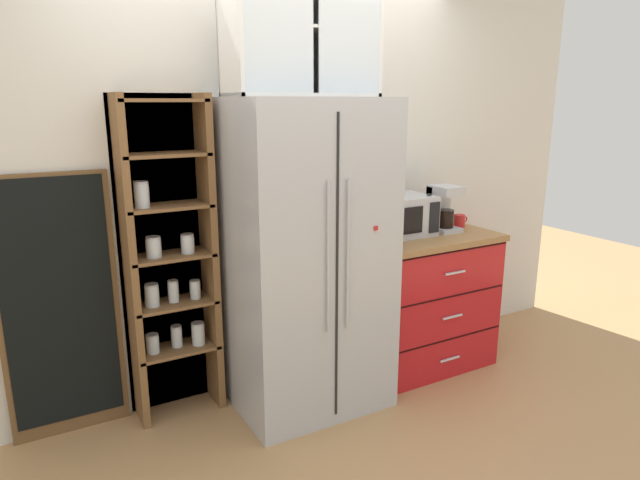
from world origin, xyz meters
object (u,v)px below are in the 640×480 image
at_px(refrigerator, 305,257).
at_px(bottle_amber, 429,218).
at_px(coffee_maker, 442,208).
at_px(mug_red, 460,221).
at_px(chalkboard_menu, 60,308).
at_px(bottle_cobalt, 428,217).
at_px(microwave, 398,216).

height_order(refrigerator, bottle_amber, refrigerator).
xyz_separation_m(coffee_maker, mug_red, (0.19, 0.03, -0.11)).
bearing_deg(chalkboard_menu, bottle_cobalt, -8.24).
relative_size(coffee_maker, bottle_amber, 1.21).
xyz_separation_m(microwave, mug_red, (0.53, -0.01, -0.09)).
height_order(bottle_amber, chalkboard_menu, chalkboard_menu).
height_order(coffee_maker, bottle_amber, coffee_maker).
xyz_separation_m(refrigerator, bottle_cobalt, (0.92, 0.01, 0.14)).
relative_size(coffee_maker, mug_red, 2.80).
relative_size(bottle_amber, chalkboard_menu, 0.18).
xyz_separation_m(refrigerator, mug_red, (1.27, 0.08, 0.07)).
bearing_deg(bottle_cobalt, bottle_amber, -90.00).
distance_m(refrigerator, mug_red, 1.28).
height_order(mug_red, bottle_amber, bottle_amber).
xyz_separation_m(microwave, bottle_cobalt, (0.18, -0.09, -0.01)).
xyz_separation_m(bottle_cobalt, chalkboard_menu, (-2.22, 0.32, -0.32)).
height_order(refrigerator, coffee_maker, refrigerator).
height_order(refrigerator, microwave, refrigerator).
bearing_deg(chalkboard_menu, bottle_amber, -8.40).
xyz_separation_m(microwave, bottle_amber, (0.18, -0.09, -0.02)).
bearing_deg(chalkboard_menu, mug_red, -5.57).
distance_m(refrigerator, bottle_cobalt, 0.93).
bearing_deg(coffee_maker, refrigerator, -177.10).
distance_m(mug_red, bottle_amber, 0.36).
bearing_deg(refrigerator, chalkboard_menu, 165.60).
xyz_separation_m(mug_red, chalkboard_menu, (-2.57, 0.25, -0.25)).
bearing_deg(bottle_cobalt, coffee_maker, 15.18).
xyz_separation_m(refrigerator, microwave, (0.74, 0.10, 0.15)).
bearing_deg(coffee_maker, bottle_amber, -162.69).
height_order(microwave, mug_red, microwave).
relative_size(coffee_maker, chalkboard_menu, 0.22).
bearing_deg(chalkboard_menu, refrigerator, -14.40).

